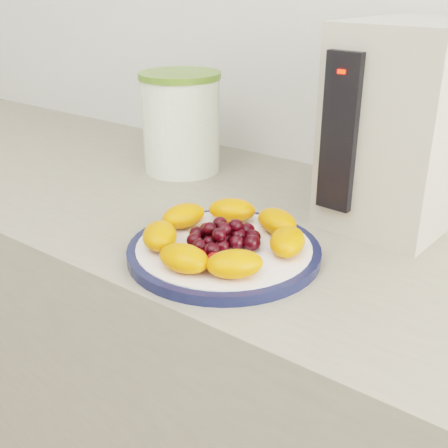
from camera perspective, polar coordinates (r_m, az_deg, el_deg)
The scene contains 10 objects.
counter at distance 1.18m, azimuth 3.71°, elevation -19.92°, with size 3.50×0.60×0.90m, color gray.
cabinet_face at distance 1.20m, azimuth 3.67°, elevation -20.96°, with size 3.48×0.58×0.84m, color #8C6851.
plate_rim at distance 0.80m, azimuth 0.00°, elevation -2.79°, with size 0.27×0.27×0.01m, color #121839.
plate_face at distance 0.80m, azimuth 0.00°, elevation -2.72°, with size 0.25×0.25×0.02m, color white.
canister at distance 1.14m, azimuth -4.37°, elevation 9.94°, with size 0.15×0.15×0.18m, color #536E10.
canister_lid at distance 1.12m, azimuth -4.53°, elevation 14.82°, with size 0.16×0.16×0.01m, color #557A2A.
appliance_body at distance 0.93m, azimuth 18.06°, elevation 9.53°, with size 0.18×0.25×0.31m, color #B5B19E.
appliance_panel at distance 0.83m, azimuth 11.69°, elevation 8.98°, with size 0.05×0.02×0.23m, color black.
appliance_led at distance 0.81m, azimuth 11.87°, elevation 14.92°, with size 0.01×0.01×0.01m, color #FF0C05.
fruit_plate at distance 0.79m, azimuth -0.16°, elevation -1.12°, with size 0.24×0.23×0.04m.
Camera 1 is at (0.46, 0.48, 1.27)m, focal length 45.00 mm.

